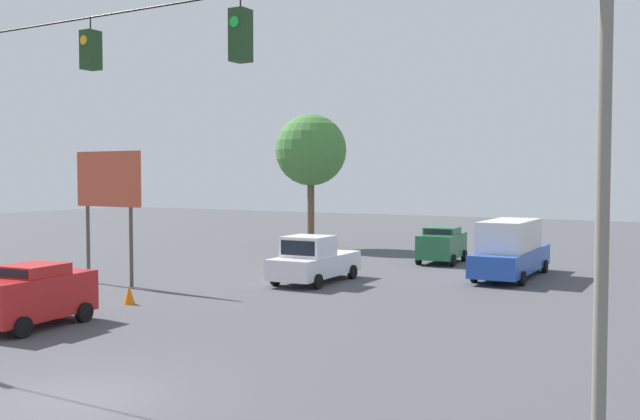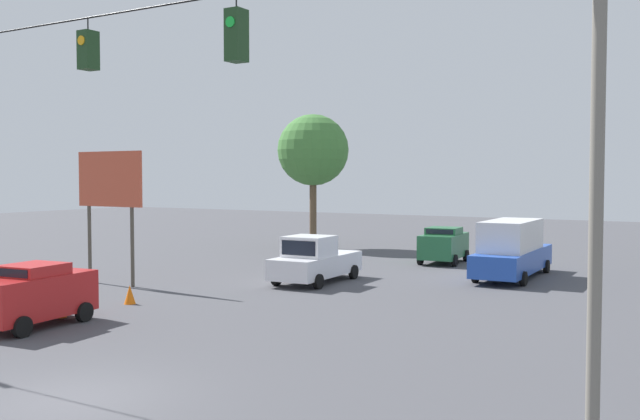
{
  "view_description": "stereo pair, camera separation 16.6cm",
  "coord_description": "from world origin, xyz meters",
  "px_view_note": "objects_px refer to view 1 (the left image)",
  "views": [
    {
      "loc": [
        -12.08,
        10.15,
        4.74
      ],
      "look_at": [
        0.73,
        -11.52,
        3.55
      ],
      "focal_mm": 40.0,
      "sensor_mm": 36.0,
      "label": 1
    },
    {
      "loc": [
        -12.22,
        10.06,
        4.74
      ],
      "look_at": [
        0.73,
        -11.52,
        3.55
      ],
      "focal_mm": 40.0,
      "sensor_mm": 36.0,
      "label": 2
    }
  ],
  "objects_px": {
    "pickup_truck_white_withflow_far": "(314,261)",
    "overhead_signal_span": "(95,147)",
    "sedan_green_withflow_deep": "(442,244)",
    "tree_horizon_left": "(311,151)",
    "roadside_billboard": "(108,188)",
    "traffic_cone_third": "(129,295)",
    "sedan_red_parked_shoulder": "(34,295)",
    "traffic_cone_second": "(60,307)",
    "box_truck_blue_oncoming_deep": "(511,249)"
  },
  "relations": [
    {
      "from": "overhead_signal_span",
      "to": "pickup_truck_white_withflow_far",
      "type": "height_order",
      "value": "overhead_signal_span"
    },
    {
      "from": "sedan_red_parked_shoulder",
      "to": "traffic_cone_third",
      "type": "distance_m",
      "value": 4.52
    },
    {
      "from": "sedan_red_parked_shoulder",
      "to": "box_truck_blue_oncoming_deep",
      "type": "relative_size",
      "value": 0.55
    },
    {
      "from": "traffic_cone_second",
      "to": "tree_horizon_left",
      "type": "height_order",
      "value": "tree_horizon_left"
    },
    {
      "from": "box_truck_blue_oncoming_deep",
      "to": "traffic_cone_second",
      "type": "distance_m",
      "value": 20.0
    },
    {
      "from": "pickup_truck_white_withflow_far",
      "to": "traffic_cone_third",
      "type": "relative_size",
      "value": 7.57
    },
    {
      "from": "traffic_cone_second",
      "to": "traffic_cone_third",
      "type": "height_order",
      "value": "same"
    },
    {
      "from": "roadside_billboard",
      "to": "box_truck_blue_oncoming_deep",
      "type": "bearing_deg",
      "value": -142.77
    },
    {
      "from": "sedan_red_parked_shoulder",
      "to": "traffic_cone_second",
      "type": "xyz_separation_m",
      "value": [
        0.55,
        -1.43,
        -0.68
      ]
    },
    {
      "from": "traffic_cone_third",
      "to": "roadside_billboard",
      "type": "distance_m",
      "value": 6.5
    },
    {
      "from": "overhead_signal_span",
      "to": "tree_horizon_left",
      "type": "distance_m",
      "value": 32.2
    },
    {
      "from": "pickup_truck_white_withflow_far",
      "to": "traffic_cone_second",
      "type": "bearing_deg",
      "value": 73.72
    },
    {
      "from": "sedan_red_parked_shoulder",
      "to": "traffic_cone_second",
      "type": "relative_size",
      "value": 5.75
    },
    {
      "from": "traffic_cone_second",
      "to": "tree_horizon_left",
      "type": "xyz_separation_m",
      "value": [
        5.01,
        -24.45,
        6.09
      ]
    },
    {
      "from": "overhead_signal_span",
      "to": "roadside_billboard",
      "type": "height_order",
      "value": "overhead_signal_span"
    },
    {
      "from": "box_truck_blue_oncoming_deep",
      "to": "traffic_cone_third",
      "type": "xyz_separation_m",
      "value": [
        10.25,
        14.04,
        -0.99
      ]
    },
    {
      "from": "sedan_red_parked_shoulder",
      "to": "box_truck_blue_oncoming_deep",
      "type": "distance_m",
      "value": 20.95
    },
    {
      "from": "sedan_green_withflow_deep",
      "to": "traffic_cone_third",
      "type": "relative_size",
      "value": 5.77
    },
    {
      "from": "sedan_green_withflow_deep",
      "to": "tree_horizon_left",
      "type": "xyz_separation_m",
      "value": [
        10.59,
        -3.6,
        5.43
      ]
    },
    {
      "from": "roadside_billboard",
      "to": "tree_horizon_left",
      "type": "bearing_deg",
      "value": -87.23
    },
    {
      "from": "sedan_red_parked_shoulder",
      "to": "box_truck_blue_oncoming_deep",
      "type": "bearing_deg",
      "value": -118.03
    },
    {
      "from": "overhead_signal_span",
      "to": "tree_horizon_left",
      "type": "height_order",
      "value": "tree_horizon_left"
    },
    {
      "from": "overhead_signal_span",
      "to": "box_truck_blue_oncoming_deep",
      "type": "xyz_separation_m",
      "value": [
        -2.84,
        -22.24,
        -4.03
      ]
    },
    {
      "from": "sedan_green_withflow_deep",
      "to": "box_truck_blue_oncoming_deep",
      "type": "bearing_deg",
      "value": 141.85
    },
    {
      "from": "traffic_cone_third",
      "to": "overhead_signal_span",
      "type": "bearing_deg",
      "value": 132.15
    },
    {
      "from": "traffic_cone_second",
      "to": "traffic_cone_third",
      "type": "bearing_deg",
      "value": -92.62
    },
    {
      "from": "box_truck_blue_oncoming_deep",
      "to": "sedan_red_parked_shoulder",
      "type": "bearing_deg",
      "value": 61.97
    },
    {
      "from": "tree_horizon_left",
      "to": "traffic_cone_second",
      "type": "bearing_deg",
      "value": 101.59
    },
    {
      "from": "pickup_truck_white_withflow_far",
      "to": "box_truck_blue_oncoming_deep",
      "type": "height_order",
      "value": "box_truck_blue_oncoming_deep"
    },
    {
      "from": "box_truck_blue_oncoming_deep",
      "to": "traffic_cone_third",
      "type": "distance_m",
      "value": 17.42
    },
    {
      "from": "traffic_cone_third",
      "to": "roadside_billboard",
      "type": "xyz_separation_m",
      "value": [
        4.26,
        -3.01,
        3.87
      ]
    },
    {
      "from": "roadside_billboard",
      "to": "overhead_signal_span",
      "type": "bearing_deg",
      "value": 136.18
    },
    {
      "from": "pickup_truck_white_withflow_far",
      "to": "roadside_billboard",
      "type": "xyz_separation_m",
      "value": [
        7.37,
        5.08,
        3.24
      ]
    },
    {
      "from": "roadside_billboard",
      "to": "sedan_green_withflow_deep",
      "type": "bearing_deg",
      "value": -123.2
    },
    {
      "from": "pickup_truck_white_withflow_far",
      "to": "traffic_cone_third",
      "type": "distance_m",
      "value": 8.69
    },
    {
      "from": "overhead_signal_span",
      "to": "tree_horizon_left",
      "type": "relative_size",
      "value": 2.37
    },
    {
      "from": "overhead_signal_span",
      "to": "traffic_cone_third",
      "type": "height_order",
      "value": "overhead_signal_span"
    },
    {
      "from": "pickup_truck_white_withflow_far",
      "to": "sedan_red_parked_shoulder",
      "type": "height_order",
      "value": "pickup_truck_white_withflow_far"
    },
    {
      "from": "pickup_truck_white_withflow_far",
      "to": "sedan_green_withflow_deep",
      "type": "xyz_separation_m",
      "value": [
        -2.33,
        -9.74,
        0.04
      ]
    },
    {
      "from": "sedan_green_withflow_deep",
      "to": "traffic_cone_second",
      "type": "height_order",
      "value": "sedan_green_withflow_deep"
    },
    {
      "from": "sedan_green_withflow_deep",
      "to": "sedan_red_parked_shoulder",
      "type": "bearing_deg",
      "value": 77.29
    },
    {
      "from": "sedan_green_withflow_deep",
      "to": "roadside_billboard",
      "type": "relative_size",
      "value": 0.7
    },
    {
      "from": "sedan_green_withflow_deep",
      "to": "tree_horizon_left",
      "type": "distance_m",
      "value": 12.43
    },
    {
      "from": "pickup_truck_white_withflow_far",
      "to": "overhead_signal_span",
      "type": "bearing_deg",
      "value": 104.83
    },
    {
      "from": "tree_horizon_left",
      "to": "sedan_red_parked_shoulder",
      "type": "bearing_deg",
      "value": 102.13
    },
    {
      "from": "overhead_signal_span",
      "to": "pickup_truck_white_withflow_far",
      "type": "bearing_deg",
      "value": -75.17
    },
    {
      "from": "sedan_red_parked_shoulder",
      "to": "tree_horizon_left",
      "type": "distance_m",
      "value": 27.01
    },
    {
      "from": "sedan_red_parked_shoulder",
      "to": "roadside_billboard",
      "type": "xyz_separation_m",
      "value": [
        4.67,
        -7.46,
        3.19
      ]
    },
    {
      "from": "sedan_green_withflow_deep",
      "to": "tree_horizon_left",
      "type": "relative_size",
      "value": 0.46
    },
    {
      "from": "pickup_truck_white_withflow_far",
      "to": "sedan_green_withflow_deep",
      "type": "bearing_deg",
      "value": -103.46
    }
  ]
}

